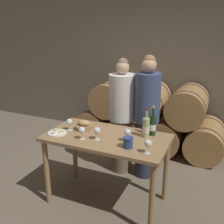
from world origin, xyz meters
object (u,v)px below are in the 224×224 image
tasting_table (107,146)px  person_left (122,117)px  blue_crock (128,142)px  wine_glass_right (127,133)px  wine_glass_far_left (69,122)px  wine_bottle_white (146,128)px  person_right (147,118)px  wine_glass_left (82,131)px  wine_bottle_red (153,125)px  cheese_plate (57,133)px  wine_glass_far_right (148,144)px  wine_glass_center (97,131)px  bread_basket (84,126)px

tasting_table → person_left: (-0.12, 0.78, 0.09)m
blue_crock → wine_glass_right: size_ratio=0.80×
wine_glass_right → wine_glass_far_left: bearing=178.7°
wine_bottle_white → blue_crock: size_ratio=2.90×
person_right → blue_crock: person_right is taller
wine_glass_left → wine_bottle_red: bearing=32.6°
wine_bottle_white → cheese_plate: size_ratio=1.49×
wine_glass_left → wine_glass_right: same height
person_right → wine_glass_far_left: 1.09m
person_left → wine_bottle_red: person_left is taller
tasting_table → wine_glass_far_right: wine_glass_far_right is taller
wine_glass_center → wine_glass_far_right: (0.61, -0.09, 0.00)m
blue_crock → bread_basket: bearing=159.2°
wine_glass_far_right → person_right: bearing=107.3°
cheese_plate → person_left: bearing=64.2°
wine_glass_center → wine_bottle_red: bearing=35.7°
tasting_table → wine_glass_far_left: (-0.49, -0.02, 0.23)m
bread_basket → wine_glass_left: 0.31m
wine_glass_far_left → wine_glass_far_right: 1.07m
bread_basket → wine_glass_center: bearing=-35.5°
person_right → bread_basket: bearing=-130.7°
wine_glass_far_left → tasting_table: bearing=2.2°
wine_bottle_white → cheese_plate: (-0.99, -0.32, -0.11)m
person_left → blue_crock: size_ratio=14.20×
wine_glass_right → wine_glass_far_right: 0.34m
tasting_table → wine_bottle_red: 0.59m
bread_basket → wine_glass_far_right: size_ratio=1.42×
person_left → wine_bottle_white: (0.54, -0.61, 0.15)m
wine_glass_far_left → wine_glass_left: same height
wine_bottle_red → wine_bottle_white: (-0.05, -0.09, -0.00)m
person_left → wine_glass_center: person_left is taller
wine_glass_center → person_left: bearing=94.0°
cheese_plate → wine_glass_far_left: 0.19m
bread_basket → wine_glass_far_left: 0.18m
wine_bottle_red → cheese_plate: wine_bottle_red is taller
wine_glass_far_left → wine_glass_center: same height
wine_glass_far_left → wine_glass_center: bearing=-14.0°
blue_crock → bread_basket: (-0.68, 0.26, -0.02)m
wine_glass_left → wine_glass_center: size_ratio=1.00×
wine_glass_far_left → blue_crock: bearing=-10.9°
wine_bottle_red → wine_glass_center: (-0.53, -0.38, -0.02)m
wine_bottle_white → wine_glass_far_right: 0.40m
person_right → wine_glass_far_left: size_ratio=11.78×
blue_crock → wine_bottle_white: bearing=75.1°
wine_bottle_white → bread_basket: wine_bottle_white is taller
wine_glass_left → wine_glass_far_right: (0.77, -0.03, 0.00)m
cheese_plate → blue_crock: bearing=-1.0°
bread_basket → wine_glass_center: size_ratio=1.42×
cheese_plate → wine_glass_center: size_ratio=1.56×
tasting_table → wine_glass_far_right: size_ratio=9.61×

